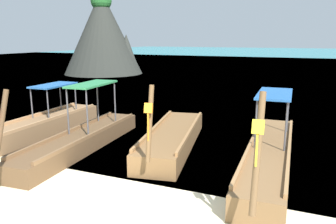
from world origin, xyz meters
TOP-DOWN VIEW (x-y plane):
  - ground at (0.00, 0.00)m, footprint 120.00×120.00m
  - sea_water at (0.00, 61.44)m, footprint 120.00×120.00m
  - longtail_boat_pink_ribbon at (-5.28, 3.92)m, footprint 1.25×6.00m
  - longtail_boat_red_ribbon at (-2.81, 2.95)m, footprint 1.44×6.61m
  - longtail_boat_orange_ribbon at (-0.20, 4.28)m, footprint 2.23×5.72m
  - longtail_boat_yellow_ribbon at (2.92, 3.78)m, footprint 1.40×7.38m
  - karst_rock at (-15.37, 23.35)m, footprint 7.71×7.71m

SIDE VIEW (x-z plane):
  - ground at x=0.00m, z-range 0.00..0.00m
  - sea_water at x=0.00m, z-range 0.00..0.00m
  - longtail_boat_orange_ribbon at x=-0.20m, z-range -0.90..1.52m
  - longtail_boat_red_ribbon at x=-2.81m, z-range -0.86..1.53m
  - longtail_boat_yellow_ribbon at x=2.92m, z-range -0.96..1.66m
  - longtail_boat_pink_ribbon at x=-5.28m, z-range -1.02..1.74m
  - karst_rock at x=-15.37m, z-range -0.09..7.96m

